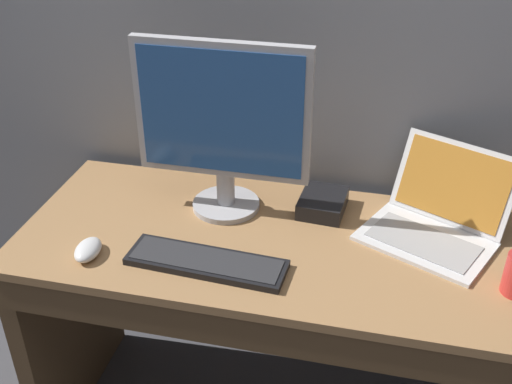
{
  "coord_description": "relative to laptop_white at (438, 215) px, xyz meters",
  "views": [
    {
      "loc": [
        0.23,
        -1.33,
        1.72
      ],
      "look_at": [
        -0.08,
        0.0,
        0.89
      ],
      "focal_mm": 43.36,
      "sensor_mm": 36.0,
      "label": 1
    }
  ],
  "objects": [
    {
      "name": "desk",
      "position": [
        -0.39,
        -0.15,
        -0.31
      ],
      "size": [
        1.44,
        0.6,
        0.75
      ],
      "color": "#A87A4C",
      "rests_on": "ground"
    },
    {
      "name": "laptop_white",
      "position": [
        0.0,
        0.0,
        0.0
      ],
      "size": [
        0.43,
        0.42,
        0.22
      ],
      "color": "white",
      "rests_on": "desk"
    },
    {
      "name": "wired_keyboard",
      "position": [
        -0.56,
        -0.28,
        -0.05
      ],
      "size": [
        0.41,
        0.14,
        0.02
      ],
      "color": "black",
      "rests_on": "desk"
    },
    {
      "name": "external_monitor",
      "position": [
        -0.59,
        -0.02,
        0.21
      ],
      "size": [
        0.48,
        0.19,
        0.5
      ],
      "color": "#B7B7BC",
      "rests_on": "desk"
    },
    {
      "name": "computer_mouse",
      "position": [
        -0.87,
        -0.31,
        -0.04
      ],
      "size": [
        0.07,
        0.11,
        0.04
      ],
      "primitive_type": "ellipsoid",
      "rotation": [
        0.0,
        0.0,
        0.11
      ],
      "color": "white",
      "rests_on": "desk"
    },
    {
      "name": "external_drive_box",
      "position": [
        -0.32,
        0.04,
        -0.03
      ],
      "size": [
        0.14,
        0.16,
        0.05
      ],
      "primitive_type": "cube",
      "rotation": [
        0.0,
        0.0,
        -0.07
      ],
      "color": "black",
      "rests_on": "desk"
    }
  ]
}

